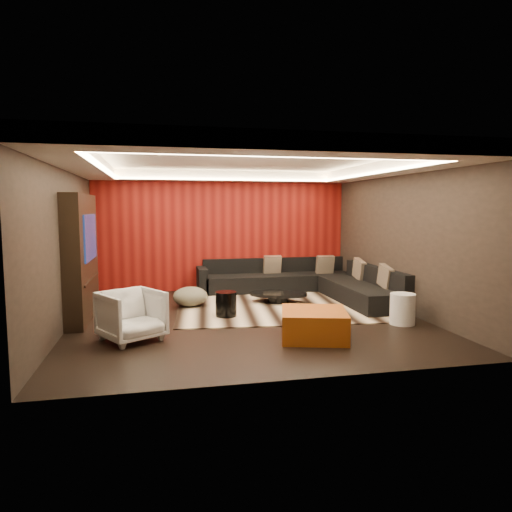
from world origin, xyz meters
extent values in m
cube|color=black|center=(0.00, 0.00, -0.01)|extent=(6.00, 6.00, 0.02)
cube|color=silver|center=(0.00, 0.00, 2.81)|extent=(6.00, 6.00, 0.02)
cube|color=black|center=(0.00, 3.01, 1.40)|extent=(6.00, 0.02, 2.80)
cube|color=black|center=(-3.01, 0.00, 1.40)|extent=(0.02, 6.00, 2.80)
cube|color=black|center=(3.01, 0.00, 1.40)|extent=(0.02, 6.00, 2.80)
cube|color=#6B0C0A|center=(0.00, 2.97, 1.40)|extent=(5.98, 0.05, 2.78)
cube|color=silver|center=(0.00, 2.70, 2.69)|extent=(6.00, 0.60, 0.22)
cube|color=silver|center=(0.00, -2.70, 2.69)|extent=(6.00, 0.60, 0.22)
cube|color=silver|center=(-2.70, 0.00, 2.69)|extent=(0.60, 4.80, 0.22)
cube|color=silver|center=(2.70, 0.00, 2.69)|extent=(0.60, 4.80, 0.22)
cube|color=#FFD899|center=(0.00, 2.36, 2.60)|extent=(4.80, 0.08, 0.04)
cube|color=#FFD899|center=(0.00, -2.36, 2.60)|extent=(4.80, 0.08, 0.04)
cube|color=#FFD899|center=(-2.36, 0.00, 2.60)|extent=(0.08, 4.80, 0.04)
cube|color=#FFD899|center=(2.36, 0.00, 2.60)|extent=(0.08, 4.80, 0.04)
cube|color=black|center=(-2.85, 0.60, 1.10)|extent=(0.30, 2.00, 2.20)
cube|color=black|center=(-2.69, 0.60, 1.45)|extent=(0.04, 1.30, 0.80)
cube|color=black|center=(-2.69, 0.60, 0.70)|extent=(0.04, 1.60, 0.04)
cube|color=beige|center=(0.82, 0.76, 0.01)|extent=(4.27, 3.38, 0.02)
cylinder|color=black|center=(0.89, 1.15, 0.12)|extent=(1.53, 1.53, 0.20)
cylinder|color=black|center=(-0.35, 0.15, 0.24)|extent=(0.49, 0.49, 0.44)
ellipsoid|color=#B5B08C|center=(-0.92, 1.17, 0.21)|extent=(0.86, 0.86, 0.38)
cylinder|color=white|center=(2.50, -0.96, 0.26)|extent=(0.53, 0.53, 0.52)
cube|color=#9F4714|center=(0.76, -1.44, 0.21)|extent=(1.18, 1.18, 0.43)
imported|color=silver|center=(-1.93, -0.99, 0.38)|extent=(1.12, 1.12, 0.75)
cube|color=black|center=(1.25, 2.55, 0.20)|extent=(3.50, 0.90, 0.40)
cube|color=black|center=(1.25, 2.90, 0.57)|extent=(3.50, 0.20, 0.35)
cube|color=black|center=(2.55, 0.80, 0.20)|extent=(0.90, 2.60, 0.40)
cube|color=black|center=(2.90, 0.80, 0.57)|extent=(0.20, 2.60, 0.35)
cube|color=black|center=(-0.55, 2.55, 0.30)|extent=(0.20, 0.90, 0.60)
cube|color=#C6AE91|center=(1.14, 2.65, 0.62)|extent=(0.42, 0.20, 0.44)
cube|color=#C6AE91|center=(2.82, 0.26, 0.62)|extent=(0.12, 0.50, 0.50)
cube|color=#C6AE91|center=(2.36, 2.36, 0.62)|extent=(0.42, 0.20, 0.44)
cube|color=#C6AE91|center=(2.79, 1.39, 0.62)|extent=(0.12, 0.50, 0.50)
camera|label=1|loc=(-1.51, -7.84, 1.96)|focal=32.00mm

